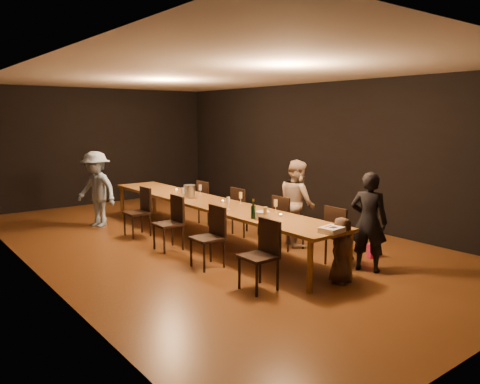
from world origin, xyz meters
TOP-DOWN VIEW (x-y plane):
  - ground at (0.00, 0.00)m, footprint 10.00×10.00m
  - room_shell at (0.00, 0.00)m, footprint 6.04×10.04m
  - table at (0.00, 0.00)m, footprint 0.90×6.00m
  - chair_right_0 at (0.85, -2.40)m, footprint 0.42×0.42m
  - chair_right_1 at (0.85, -1.20)m, footprint 0.42×0.42m
  - chair_right_2 at (0.85, 0.00)m, footprint 0.42×0.42m
  - chair_right_3 at (0.85, 1.20)m, footprint 0.42×0.42m
  - chair_left_0 at (-0.85, -2.40)m, footprint 0.42×0.42m
  - chair_left_1 at (-0.85, -1.20)m, footprint 0.42×0.42m
  - chair_left_2 at (-0.85, 0.00)m, footprint 0.42×0.42m
  - chair_left_3 at (-0.85, 1.20)m, footprint 0.42×0.42m
  - woman_birthday at (0.94, -2.80)m, footprint 0.55×0.64m
  - woman_tan at (1.15, -1.10)m, footprint 0.81×0.90m
  - man_blue at (-1.15, 2.45)m, footprint 0.91×1.16m
  - child at (0.22, -2.90)m, footprint 0.49×0.36m
  - gift_bag_red at (1.54, -2.48)m, footprint 0.22×0.15m
  - gift_bag_blue at (1.36, -2.07)m, footprint 0.24×0.20m
  - birthday_cake at (0.00, -2.90)m, footprint 0.34×0.28m
  - plate_stack at (-0.20, -1.73)m, footprint 0.24×0.24m
  - champagne_bottle at (-0.28, -1.60)m, footprint 0.08×0.08m
  - ice_bucket at (-0.04, 0.59)m, footprint 0.26×0.26m
  - wineglass_0 at (-0.24, -1.83)m, footprint 0.06×0.06m
  - wineglass_1 at (0.30, -1.46)m, footprint 0.06×0.06m
  - wineglass_2 at (-0.15, -0.79)m, footprint 0.06×0.06m
  - wineglass_3 at (0.32, -0.52)m, footprint 0.06×0.06m
  - wineglass_4 at (-0.21, 0.56)m, footprint 0.06×0.06m
  - wineglass_5 at (0.26, 0.68)m, footprint 0.06×0.06m
  - tealight_near at (0.15, -1.74)m, footprint 0.05×0.05m
  - tealight_mid at (0.15, -0.22)m, footprint 0.05×0.05m
  - tealight_far at (0.15, 1.41)m, footprint 0.05×0.05m

SIDE VIEW (x-z plane):
  - ground at x=0.00m, z-range 0.00..0.00m
  - gift_bag_red at x=1.54m, z-range 0.00..0.23m
  - gift_bag_blue at x=1.36m, z-range 0.00..0.26m
  - child at x=0.22m, z-range 0.00..0.92m
  - chair_right_0 at x=0.85m, z-range 0.00..0.93m
  - chair_right_1 at x=0.85m, z-range 0.00..0.93m
  - chair_right_2 at x=0.85m, z-range 0.00..0.93m
  - chair_right_3 at x=0.85m, z-range 0.00..0.93m
  - chair_left_0 at x=-0.85m, z-range 0.00..0.93m
  - chair_left_1 at x=-0.85m, z-range 0.00..0.93m
  - chair_left_2 at x=-0.85m, z-range 0.00..0.93m
  - chair_left_3 at x=-0.85m, z-range 0.00..0.93m
  - table at x=0.00m, z-range 0.33..1.08m
  - woman_birthday at x=0.94m, z-range 0.00..1.49m
  - woman_tan at x=1.15m, z-range 0.00..1.52m
  - tealight_near at x=0.15m, z-range 0.75..0.78m
  - tealight_mid at x=0.15m, z-range 0.75..0.78m
  - tealight_far at x=0.15m, z-range 0.75..0.78m
  - man_blue at x=-1.15m, z-range 0.00..1.57m
  - birthday_cake at x=0.00m, z-range 0.75..0.82m
  - plate_stack at x=-0.20m, z-range 0.75..0.87m
  - wineglass_0 at x=-0.24m, z-range 0.75..0.96m
  - wineglass_1 at x=0.30m, z-range 0.75..0.96m
  - wineglass_2 at x=-0.15m, z-range 0.75..0.96m
  - wineglass_3 at x=0.32m, z-range 0.75..0.96m
  - wineglass_4 at x=-0.21m, z-range 0.75..0.96m
  - wineglass_5 at x=0.26m, z-range 0.75..0.96m
  - ice_bucket at x=-0.04m, z-range 0.75..0.99m
  - champagne_bottle at x=-0.28m, z-range 0.75..1.05m
  - room_shell at x=0.00m, z-range 0.57..3.59m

